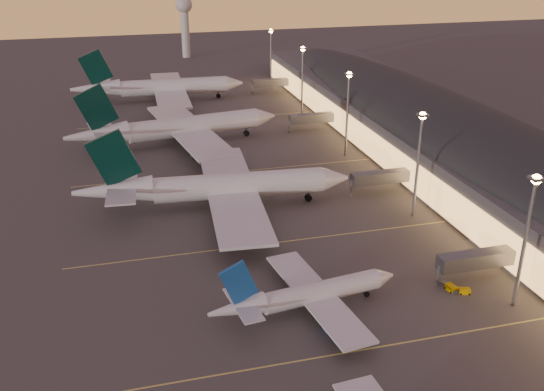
{
  "coord_description": "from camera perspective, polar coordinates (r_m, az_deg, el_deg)",
  "views": [
    {
      "loc": [
        -31.06,
        -79.65,
        62.82
      ],
      "look_at": [
        2.0,
        45.0,
        7.0
      ],
      "focal_mm": 40.0,
      "sensor_mm": 36.0,
      "label": 1
    }
  ],
  "objects": [
    {
      "name": "terminal_building",
      "position": [
        186.25,
        15.91,
        5.63
      ],
      "size": [
        56.35,
        255.0,
        17.46
      ],
      "color": "#46464B",
      "rests_on": "ground"
    },
    {
      "name": "baggage_tug_d",
      "position": [
        122.47,
        16.38,
        -8.26
      ],
      "size": [
        2.02,
        3.78,
        1.07
      ],
      "rotation": [
        0.0,
        0.0,
        -1.4
      ],
      "color": "#D0A300",
      "rests_on": "ground"
    },
    {
      "name": "lane_markings",
      "position": [
        138.66,
        -0.27,
        -3.53
      ],
      "size": [
        90.0,
        180.36,
        0.0
      ],
      "color": "#D8C659",
      "rests_on": "ground"
    },
    {
      "name": "ground",
      "position": [
        106.09,
        5.33,
        -13.02
      ],
      "size": [
        700.0,
        700.0,
        0.0
      ],
      "primitive_type": "plane",
      "color": "#423F3D"
    },
    {
      "name": "airliner_wide_near",
      "position": [
        149.46,
        -5.31,
        0.79
      ],
      "size": [
        67.94,
        62.07,
        21.73
      ],
      "rotation": [
        0.0,
        0.0,
        -0.08
      ],
      "color": "silver",
      "rests_on": "ground"
    },
    {
      "name": "airliner_narrow_north",
      "position": [
        110.04,
        3.24,
        -9.33
      ],
      "size": [
        36.56,
        32.91,
        13.06
      ],
      "rotation": [
        0.0,
        0.0,
        0.13
      ],
      "color": "silver",
      "rests_on": "ground"
    },
    {
      "name": "radar_tower",
      "position": [
        344.57,
        -8.24,
        16.35
      ],
      "size": [
        9.0,
        9.0,
        32.5
      ],
      "color": "silver",
      "rests_on": "ground"
    },
    {
      "name": "light_masts",
      "position": [
        165.74,
        9.71,
        7.22
      ],
      "size": [
        2.2,
        217.2,
        25.9
      ],
      "color": "gray",
      "rests_on": "ground"
    },
    {
      "name": "airliner_wide_mid",
      "position": [
        197.37,
        -8.98,
        6.3
      ],
      "size": [
        69.26,
        63.79,
        22.2
      ],
      "rotation": [
        0.0,
        0.0,
        0.16
      ],
      "color": "silver",
      "rests_on": "ground"
    },
    {
      "name": "baggage_tug_c",
      "position": [
        121.91,
        17.46,
        -8.58
      ],
      "size": [
        3.54,
        2.23,
        0.99
      ],
      "rotation": [
        0.0,
        0.0,
        -0.3
      ],
      "color": "#D0A300",
      "rests_on": "ground"
    },
    {
      "name": "airliner_wide_far",
      "position": [
        252.94,
        -10.55,
        9.96
      ],
      "size": [
        68.86,
        62.6,
        22.06
      ],
      "rotation": [
        0.0,
        0.0,
        -0.03
      ],
      "color": "silver",
      "rests_on": "ground"
    }
  ]
}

